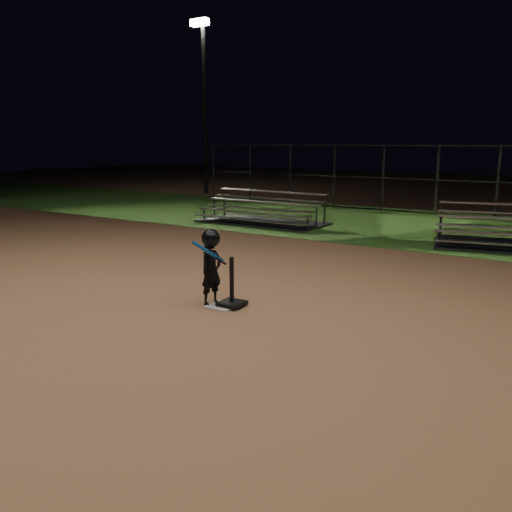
{
  "coord_description": "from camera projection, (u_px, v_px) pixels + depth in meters",
  "views": [
    {
      "loc": [
        4.84,
        -6.56,
        2.59
      ],
      "look_at": [
        0.0,
        1.0,
        0.65
      ],
      "focal_mm": 37.23,
      "sensor_mm": 36.0,
      "label": 1
    }
  ],
  "objects": [
    {
      "name": "ground",
      "position": [
        222.0,
        307.0,
        8.5
      ],
      "size": [
        80.0,
        80.0,
        0.0
      ],
      "primitive_type": "plane",
      "color": "#A8714C",
      "rests_on": "ground"
    },
    {
      "name": "grass_strip",
      "position": [
        410.0,
        225.0,
        16.73
      ],
      "size": [
        60.0,
        8.0,
        0.01
      ],
      "primitive_type": "cube",
      "color": "#2E5A1D",
      "rests_on": "ground"
    },
    {
      "name": "home_plate",
      "position": [
        222.0,
        306.0,
        8.49
      ],
      "size": [
        0.45,
        0.45,
        0.02
      ],
      "primitive_type": "cube",
      "color": "beige",
      "rests_on": "ground"
    },
    {
      "name": "batting_tee",
      "position": [
        232.0,
        297.0,
        8.46
      ],
      "size": [
        0.38,
        0.38,
        0.79
      ],
      "color": "black",
      "rests_on": "home_plate"
    },
    {
      "name": "child_batter",
      "position": [
        211.0,
        265.0,
        8.48
      ],
      "size": [
        0.46,
        0.57,
        1.24
      ],
      "rotation": [
        0.0,
        0.0,
        1.38
      ],
      "color": "black",
      "rests_on": "ground"
    },
    {
      "name": "bleacher_left",
      "position": [
        262.0,
        217.0,
        17.11
      ],
      "size": [
        4.12,
        2.07,
        1.0
      ],
      "rotation": [
        0.0,
        0.0,
        -0.02
      ],
      "color": "#AFAEB3",
      "rests_on": "ground"
    },
    {
      "name": "backstop_fence",
      "position": [
        437.0,
        180.0,
        18.93
      ],
      "size": [
        20.08,
        0.08,
        2.5
      ],
      "color": "#38383D",
      "rests_on": "ground"
    },
    {
      "name": "light_pole_left",
      "position": [
        204.0,
        93.0,
        26.08
      ],
      "size": [
        0.9,
        0.53,
        8.3
      ],
      "color": "#2D2D30",
      "rests_on": "ground"
    }
  ]
}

